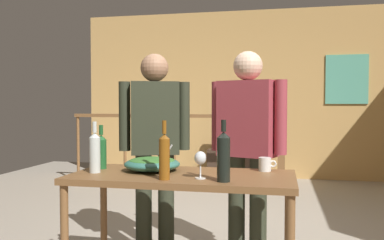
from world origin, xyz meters
name	(u,v)px	position (x,y,z in m)	size (l,w,h in m)	color
back_wall	(257,94)	(0.00, 3.32, 1.37)	(5.87, 0.10, 2.75)	tan
framed_picture	(347,79)	(1.40, 3.26, 1.60)	(0.64, 0.03, 0.77)	#57AC93
stair_railing	(210,139)	(-0.61, 2.28, 0.71)	(3.17, 0.10, 1.11)	brown
tv_console	(237,165)	(-0.29, 2.97, 0.25)	(0.90, 0.40, 0.49)	#38281E
flat_screen_tv	(237,133)	(-0.29, 2.93, 0.76)	(0.61, 0.12, 0.45)	black
serving_table	(182,187)	(-0.23, -1.04, 0.68)	(1.42, 0.65, 0.76)	brown
salad_bowl	(152,163)	(-0.46, -0.96, 0.81)	(0.37, 0.37, 0.19)	#337060
wine_glass	(200,159)	(-0.08, -1.18, 0.88)	(0.07, 0.07, 0.17)	silver
wine_bottle_green	(101,151)	(-0.83, -0.94, 0.88)	(0.07, 0.07, 0.30)	#1E5628
wine_bottle_clear	(95,152)	(-0.80, -1.11, 0.90)	(0.07, 0.07, 0.34)	silver
wine_bottle_amber	(164,156)	(-0.29, -1.25, 0.90)	(0.06, 0.06, 0.35)	brown
wine_bottle_dark	(224,156)	(0.06, -1.25, 0.91)	(0.08, 0.08, 0.36)	black
mug_white	(265,164)	(0.29, -0.81, 0.81)	(0.12, 0.08, 0.09)	white
person_standing_left	(155,137)	(-0.60, -0.44, 0.95)	(0.54, 0.34, 1.61)	#2D3323
person_standing_right	(248,137)	(0.14, -0.44, 0.96)	(0.58, 0.35, 1.61)	#2D3323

